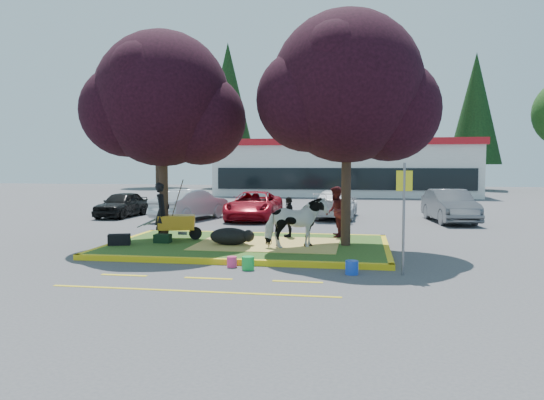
% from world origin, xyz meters
% --- Properties ---
extents(ground, '(90.00, 90.00, 0.00)m').
position_xyz_m(ground, '(0.00, 0.00, 0.00)').
color(ground, '#424244').
rests_on(ground, ground).
extents(median_island, '(8.00, 5.00, 0.15)m').
position_xyz_m(median_island, '(0.00, 0.00, 0.07)').
color(median_island, '#294816').
rests_on(median_island, ground).
extents(curb_near, '(8.30, 0.16, 0.15)m').
position_xyz_m(curb_near, '(0.00, -2.58, 0.07)').
color(curb_near, yellow).
rests_on(curb_near, ground).
extents(curb_far, '(8.30, 0.16, 0.15)m').
position_xyz_m(curb_far, '(0.00, 2.58, 0.07)').
color(curb_far, yellow).
rests_on(curb_far, ground).
extents(curb_left, '(0.16, 5.30, 0.15)m').
position_xyz_m(curb_left, '(-4.08, 0.00, 0.07)').
color(curb_left, yellow).
rests_on(curb_left, ground).
extents(curb_right, '(0.16, 5.30, 0.15)m').
position_xyz_m(curb_right, '(4.08, 0.00, 0.07)').
color(curb_right, yellow).
rests_on(curb_right, ground).
extents(straw_bedding, '(4.20, 3.00, 0.01)m').
position_xyz_m(straw_bedding, '(0.60, 0.00, 0.15)').
color(straw_bedding, '#EBD460').
rests_on(straw_bedding, median_island).
extents(tree_purple_left, '(5.06, 4.20, 6.51)m').
position_xyz_m(tree_purple_left, '(-2.78, 0.38, 4.36)').
color(tree_purple_left, black).
rests_on(tree_purple_left, median_island).
extents(tree_purple_right, '(5.30, 4.40, 6.82)m').
position_xyz_m(tree_purple_right, '(2.92, 0.18, 4.56)').
color(tree_purple_right, black).
rests_on(tree_purple_right, median_island).
extents(fire_lane_stripe_a, '(1.10, 0.12, 0.01)m').
position_xyz_m(fire_lane_stripe_a, '(-2.00, -4.20, 0.00)').
color(fire_lane_stripe_a, yellow).
rests_on(fire_lane_stripe_a, ground).
extents(fire_lane_stripe_b, '(1.10, 0.12, 0.01)m').
position_xyz_m(fire_lane_stripe_b, '(0.00, -4.20, 0.00)').
color(fire_lane_stripe_b, yellow).
rests_on(fire_lane_stripe_b, ground).
extents(fire_lane_stripe_c, '(1.10, 0.12, 0.01)m').
position_xyz_m(fire_lane_stripe_c, '(2.00, -4.20, 0.00)').
color(fire_lane_stripe_c, yellow).
rests_on(fire_lane_stripe_c, ground).
extents(fire_lane_long, '(6.00, 0.10, 0.01)m').
position_xyz_m(fire_lane_long, '(0.00, -5.40, 0.00)').
color(fire_lane_long, yellow).
rests_on(fire_lane_long, ground).
extents(retail_building, '(20.40, 8.40, 4.40)m').
position_xyz_m(retail_building, '(2.00, 27.98, 2.25)').
color(retail_building, silver).
rests_on(retail_building, ground).
extents(treeline, '(46.58, 7.80, 14.63)m').
position_xyz_m(treeline, '(1.23, 37.61, 7.73)').
color(treeline, black).
rests_on(treeline, ground).
extents(cow, '(1.90, 1.42, 1.46)m').
position_xyz_m(cow, '(1.52, -0.61, 0.88)').
color(cow, silver).
rests_on(cow, median_island).
extents(calf, '(1.28, 0.86, 0.51)m').
position_xyz_m(calf, '(-0.47, -0.37, 0.41)').
color(calf, black).
rests_on(calf, median_island).
extents(handler, '(0.45, 0.67, 1.81)m').
position_xyz_m(handler, '(-2.83, 0.34, 1.06)').
color(handler, black).
rests_on(handler, median_island).
extents(visitor_a, '(0.64, 0.82, 1.66)m').
position_xyz_m(visitor_a, '(2.52, 1.89, 0.98)').
color(visitor_a, '#4C1519').
rests_on(visitor_a, median_island).
extents(visitor_b, '(0.48, 0.83, 1.32)m').
position_xyz_m(visitor_b, '(1.03, 1.52, 0.81)').
color(visitor_b, black).
rests_on(visitor_b, median_island).
extents(wheelbarrow, '(2.02, 0.94, 0.76)m').
position_xyz_m(wheelbarrow, '(-2.42, 0.54, 0.67)').
color(wheelbarrow, black).
rests_on(wheelbarrow, median_island).
extents(gear_bag_dark, '(0.71, 0.53, 0.32)m').
position_xyz_m(gear_bag_dark, '(-3.70, -0.89, 0.31)').
color(gear_bag_dark, black).
rests_on(gear_bag_dark, median_island).
extents(gear_bag_green, '(0.49, 0.31, 0.26)m').
position_xyz_m(gear_bag_green, '(-2.60, -0.26, 0.28)').
color(gear_bag_green, black).
rests_on(gear_bag_green, median_island).
extents(sign_post, '(0.36, 0.06, 2.58)m').
position_xyz_m(sign_post, '(4.30, -3.10, 1.59)').
color(sign_post, slate).
rests_on(sign_post, ground).
extents(bucket_green, '(0.34, 0.34, 0.32)m').
position_xyz_m(bucket_green, '(0.67, -3.11, 0.16)').
color(bucket_green, green).
rests_on(bucket_green, ground).
extents(bucket_pink, '(0.32, 0.32, 0.26)m').
position_xyz_m(bucket_pink, '(0.21, -2.87, 0.13)').
color(bucket_pink, '#FB377C').
rests_on(bucket_pink, ground).
extents(bucket_blue, '(0.36, 0.36, 0.32)m').
position_xyz_m(bucket_blue, '(3.14, -3.23, 0.16)').
color(bucket_blue, blue).
rests_on(bucket_blue, ground).
extents(car_black, '(1.60, 3.62, 1.21)m').
position_xyz_m(car_black, '(-7.91, 8.16, 0.61)').
color(car_black, black).
rests_on(car_black, ground).
extents(car_silver, '(2.71, 4.48, 1.39)m').
position_xyz_m(car_silver, '(-4.28, 7.53, 0.70)').
color(car_silver, '#ADB1B5').
rests_on(car_silver, ground).
extents(car_red, '(2.17, 4.62, 1.28)m').
position_xyz_m(car_red, '(-1.46, 8.06, 0.64)').
color(car_red, '#A30D1C').
rests_on(car_red, ground).
extents(car_white, '(2.04, 4.61, 1.32)m').
position_xyz_m(car_white, '(2.17, 9.44, 0.66)').
color(car_white, white).
rests_on(car_white, ground).
extents(car_grey, '(2.03, 4.47, 1.42)m').
position_xyz_m(car_grey, '(7.14, 8.38, 0.71)').
color(car_grey, '#57595E').
rests_on(car_grey, ground).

